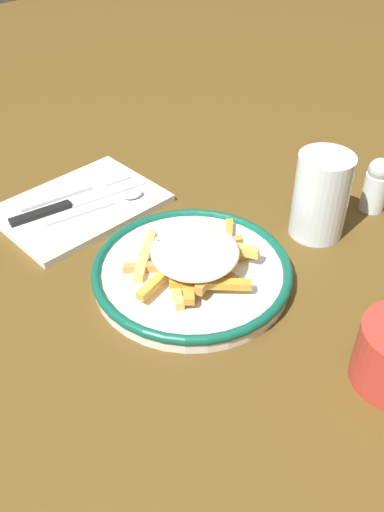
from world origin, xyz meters
TOP-DOWN VIEW (x-y plane):
  - ground_plane at (0.00, 0.00)m, footprint 2.60×2.60m
  - plate at (0.00, 0.00)m, footprint 0.25×0.25m
  - fries_heap at (0.01, 0.00)m, footprint 0.17×0.19m
  - napkin at (-0.23, -0.02)m, footprint 0.17×0.23m
  - fork at (-0.25, -0.01)m, footprint 0.04×0.18m
  - knife at (-0.23, -0.04)m, footprint 0.05×0.21m
  - spoon at (-0.19, 0.02)m, footprint 0.04×0.15m
  - water_glass at (0.04, 0.20)m, footprint 0.07×0.07m
  - salt_shaker at (0.06, 0.30)m, footprint 0.04×0.04m

SIDE VIEW (x-z plane):
  - ground_plane at x=0.00m, z-range 0.00..0.00m
  - napkin at x=-0.23m, z-range 0.00..0.01m
  - plate at x=0.00m, z-range 0.00..0.02m
  - fork at x=-0.25m, z-range 0.01..0.02m
  - knife at x=-0.23m, z-range 0.01..0.02m
  - spoon at x=-0.19m, z-range 0.01..0.02m
  - fries_heap at x=0.01m, z-range 0.02..0.06m
  - salt_shaker at x=0.06m, z-range 0.00..0.08m
  - water_glass at x=0.04m, z-range 0.00..0.12m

